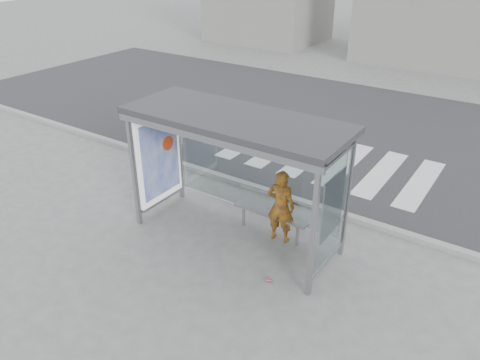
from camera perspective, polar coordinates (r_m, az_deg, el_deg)
name	(u,v)px	position (r m, az deg, el deg)	size (l,w,h in m)	color
ground	(235,237)	(9.63, -0.58, -7.02)	(80.00, 80.00, 0.00)	#60605E
road	(361,132)	(15.26, 14.52, 5.72)	(30.00, 10.00, 0.01)	#29292B
curb	(282,196)	(11.01, 5.17, -1.94)	(30.00, 0.18, 0.12)	gray
crosswalk	(328,160)	(13.10, 10.63, 2.43)	(5.55, 3.00, 0.00)	silver
bus_shelter	(220,143)	(8.90, -2.39, 4.51)	(4.25, 1.65, 2.62)	gray
building_center	(455,8)	(25.11, 24.69, 18.50)	(8.00, 5.00, 5.00)	gray
person	(281,206)	(9.20, 5.00, -3.21)	(0.56, 0.37, 1.55)	#DC5C14
bench	(271,213)	(9.47, 3.76, -4.08)	(1.63, 0.31, 0.84)	gray
soda_can	(269,280)	(8.53, 3.54, -12.12)	(0.06, 0.06, 0.11)	#E34276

